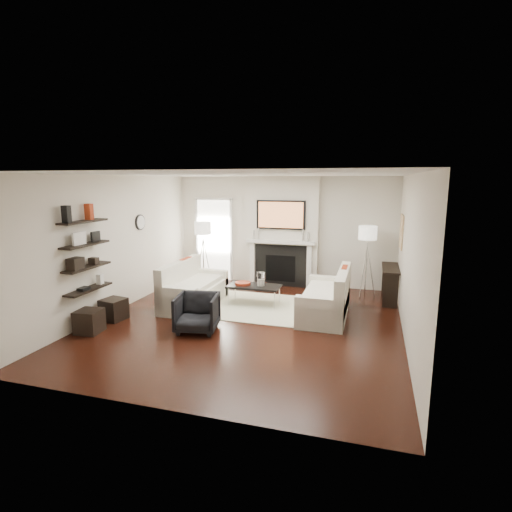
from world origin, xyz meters
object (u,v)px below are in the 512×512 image
(lamp_right_shade, at_px, (368,233))
(ottoman_near, at_px, (114,309))
(lamp_left_shade, at_px, (203,228))
(armchair, at_px, (197,311))
(loveseat_right_base, at_px, (324,305))
(coffee_table, at_px, (254,286))
(loveseat_left_base, at_px, (195,295))

(lamp_right_shade, distance_m, ottoman_near, 5.57)
(lamp_left_shade, bearing_deg, armchair, -68.37)
(loveseat_right_base, height_order, lamp_left_shade, lamp_left_shade)
(loveseat_right_base, bearing_deg, ottoman_near, -160.64)
(lamp_right_shade, bearing_deg, armchair, -131.68)
(armchair, bearing_deg, lamp_right_shade, 37.47)
(armchair, bearing_deg, coffee_table, 62.44)
(loveseat_left_base, relative_size, ottoman_near, 4.50)
(loveseat_left_base, bearing_deg, coffee_table, 18.30)
(ottoman_near, bearing_deg, loveseat_right_base, 19.36)
(ottoman_near, bearing_deg, lamp_left_shade, 77.50)
(coffee_table, bearing_deg, loveseat_left_base, -161.70)
(lamp_left_shade, bearing_deg, lamp_right_shade, 3.12)
(loveseat_left_base, distance_m, lamp_left_shade, 2.04)
(loveseat_left_base, height_order, lamp_left_shade, lamp_left_shade)
(lamp_left_shade, xyz_separation_m, lamp_right_shade, (3.90, 0.21, 0.00))
(armchair, bearing_deg, loveseat_right_base, 24.08)
(loveseat_right_base, xyz_separation_m, armchair, (-2.04, -1.42, 0.15))
(coffee_table, height_order, lamp_left_shade, lamp_left_shade)
(loveseat_right_base, relative_size, lamp_left_shade, 4.50)
(ottoman_near, bearing_deg, armchair, -2.84)
(lamp_right_shade, relative_size, ottoman_near, 1.00)
(coffee_table, height_order, lamp_right_shade, lamp_right_shade)
(coffee_table, relative_size, lamp_left_shade, 2.75)
(coffee_table, distance_m, lamp_left_shade, 2.28)
(coffee_table, xyz_separation_m, lamp_right_shade, (2.24, 1.37, 1.05))
(lamp_left_shade, distance_m, ottoman_near, 3.12)
(armchair, relative_size, ottoman_near, 1.80)
(coffee_table, bearing_deg, armchair, -106.71)
(loveseat_left_base, bearing_deg, lamp_right_shade, 27.23)
(lamp_right_shade, bearing_deg, loveseat_left_base, -152.77)
(ottoman_near, bearing_deg, loveseat_left_base, 48.74)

